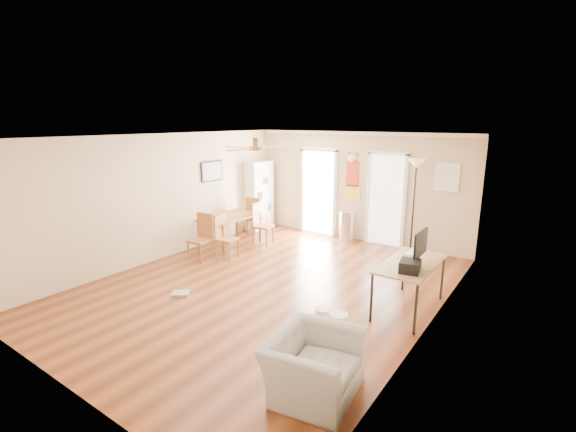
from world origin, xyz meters
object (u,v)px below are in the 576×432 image
Objects in this scene: wastebasket_a at (339,324)px; dining_chair_right_a at (263,224)px; trash_can at (347,226)px; armchair at (314,365)px; dining_table at (231,231)px; torchiere_lamp at (413,207)px; printer at (410,266)px; bookshelf at (259,196)px; dining_chair_right_b at (227,237)px; wastebasket_b at (323,317)px; dining_chair_near at (200,238)px; dining_chair_far at (257,216)px; computer_desk at (409,286)px.

dining_chair_right_a is at bearing 141.87° from wastebasket_a.
trash_can is 0.74× the size of armchair.
torchiere_lamp is (3.63, 1.83, 0.68)m from dining_table.
torchiere_lamp is 6.46× the size of printer.
trash_can is (2.46, 0.28, -0.54)m from bookshelf.
wastebasket_a is (3.41, -1.45, -0.32)m from dining_chair_right_b.
bookshelf is at bearing 138.22° from wastebasket_b.
dining_chair_near is 0.47× the size of torchiere_lamp.
dining_chair_far is 6.16m from armchair.
torchiere_lamp is 3.24m from printer.
computer_desk is 1.46m from wastebasket_b.
armchair is (0.63, -1.31, 0.19)m from wastebasket_b.
dining_chair_right_a reaches higher than wastebasket_b.
dining_chair_far is at bearing 91.39° from dining_table.
wastebasket_b is 1.47m from armchair.
dining_chair_near is at bearing 165.05° from wastebasket_b.
wastebasket_a is at bearing -64.63° from trash_can.
dining_chair_right_b is at bearing 156.94° from wastebasket_a.
dining_table is at bearing 81.32° from dining_chair_far.
bookshelf reaches higher than dining_chair_right_a.
computer_desk is (4.49, -0.87, 0.03)m from dining_table.
printer is 2.20m from armchair.
dining_chair_right_a is 4.44m from printer.
bookshelf is 5.96× the size of wastebasket_a.
dining_chair_near reaches higher than wastebasket_a.
dining_chair_far is at bearing 140.29° from wastebasket_b.
dining_chair_right_b is 0.65× the size of computer_desk.
bookshelf is at bearing 35.47° from armchair.
dining_table is at bearing -61.68° from bookshelf.
computer_desk reaches higher than armchair.
armchair is (0.67, -5.20, -0.71)m from torchiere_lamp.
bookshelf is 2.50m from dining_chair_right_b.
torchiere_lamp is at bearing -57.75° from dining_chair_right_b.
dining_table is 4.69× the size of wastebasket_a.
trash_can is (1.51, 1.32, -0.12)m from dining_chair_right_a.
dining_chair_far is 2.25m from trash_can.
printer reaches higher than computer_desk.
bookshelf is 6.76× the size of wastebasket_b.
printer is at bearing -15.43° from bookshelf.
trash_can is at bearing -37.78° from dining_chair_right_b.
dining_chair_far is 3.10× the size of printer.
computer_desk is at bearing 95.93° from printer.
wastebasket_a is at bearing -16.94° from wastebasket_b.
trash_can reaches higher than wastebasket_a.
torchiere_lamp reaches higher than dining_chair_right_a.
computer_desk is 5.38× the size of wastebasket_b.
dining_chair_far is at bearing -157.91° from trash_can.
computer_desk is (3.94, -1.40, -0.10)m from dining_chair_right_a.
bookshelf reaches higher than computer_desk.
torchiere_lamp reaches higher than dining_chair_right_b.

